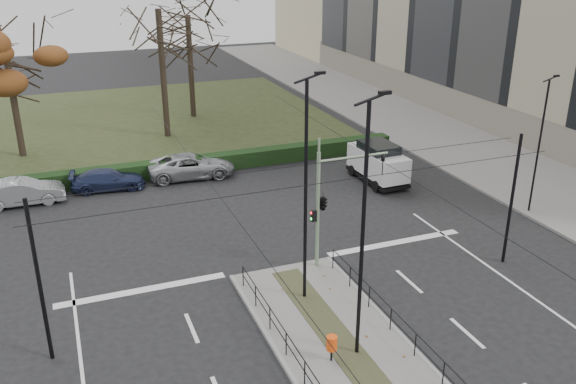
% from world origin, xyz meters
% --- Properties ---
extents(ground, '(140.00, 140.00, 0.00)m').
position_xyz_m(ground, '(0.00, 0.00, 0.00)').
color(ground, black).
rests_on(ground, ground).
extents(median_island, '(4.40, 15.00, 0.14)m').
position_xyz_m(median_island, '(0.00, -2.50, 0.07)').
color(median_island, slate).
rests_on(median_island, ground).
extents(sidewalk_east, '(8.00, 90.00, 0.14)m').
position_xyz_m(sidewalk_east, '(18.00, 22.00, 0.07)').
color(sidewalk_east, slate).
rests_on(sidewalk_east, ground).
extents(park, '(38.00, 26.00, 0.10)m').
position_xyz_m(park, '(-6.00, 32.00, 0.05)').
color(park, '#273219').
rests_on(park, ground).
extents(hedge, '(38.00, 1.00, 1.00)m').
position_xyz_m(hedge, '(-6.00, 18.60, 0.50)').
color(hedge, black).
rests_on(hedge, ground).
extents(median_railing, '(4.14, 13.24, 0.92)m').
position_xyz_m(median_railing, '(0.00, -2.60, 0.98)').
color(median_railing, black).
rests_on(median_railing, median_island).
extents(catenary, '(20.00, 34.00, 6.00)m').
position_xyz_m(catenary, '(0.00, 1.62, 3.42)').
color(catenary, black).
rests_on(catenary, ground).
extents(traffic_light, '(3.57, 2.05, 5.25)m').
position_xyz_m(traffic_light, '(1.81, 4.50, 3.20)').
color(traffic_light, gray).
rests_on(traffic_light, median_island).
extents(litter_bin, '(0.37, 0.37, 0.96)m').
position_xyz_m(litter_bin, '(-0.73, -1.79, 0.82)').
color(litter_bin, black).
rests_on(litter_bin, median_island).
extents(streetlamp_median_near, '(0.76, 0.16, 9.15)m').
position_xyz_m(streetlamp_median_near, '(0.31, -1.70, 4.79)').
color(streetlamp_median_near, black).
rests_on(streetlamp_median_near, median_island).
extents(streetlamp_median_far, '(0.75, 0.15, 9.03)m').
position_xyz_m(streetlamp_median_far, '(0.02, 2.31, 4.73)').
color(streetlamp_median_far, black).
rests_on(streetlamp_median_far, median_island).
extents(streetlamp_sidewalk, '(0.60, 0.12, 7.22)m').
position_xyz_m(streetlamp_sidewalk, '(14.52, 5.92, 3.81)').
color(streetlamp_sidewalk, black).
rests_on(streetlamp_sidewalk, sidewalk_east).
extents(parked_car_second, '(4.41, 1.57, 1.45)m').
position_xyz_m(parked_car_second, '(-10.66, 16.95, 0.73)').
color(parked_car_second, '#95999C').
rests_on(parked_car_second, ground).
extents(parked_car_third, '(4.35, 2.18, 1.21)m').
position_xyz_m(parked_car_third, '(-6.07, 17.54, 0.61)').
color(parked_car_third, '#1F284A').
rests_on(parked_car_third, ground).
extents(parked_car_fourth, '(5.44, 2.84, 1.46)m').
position_xyz_m(parked_car_fourth, '(-1.04, 17.82, 0.73)').
color(parked_car_fourth, '#95999C').
rests_on(parked_car_fourth, ground).
extents(white_van, '(2.16, 4.54, 2.40)m').
position_xyz_m(white_van, '(9.25, 13.03, 1.25)').
color(white_van, silver).
rests_on(white_van, ground).
extents(rust_tree, '(8.19, 8.19, 9.51)m').
position_xyz_m(rust_tree, '(-10.83, 25.79, 7.32)').
color(rust_tree, black).
rests_on(rust_tree, park).
extents(bare_tree_center, '(6.94, 6.94, 10.81)m').
position_xyz_m(bare_tree_center, '(2.29, 31.77, 7.64)').
color(bare_tree_center, black).
rests_on(bare_tree_center, park).
extents(bare_tree_near, '(6.60, 6.60, 12.13)m').
position_xyz_m(bare_tree_near, '(-0.81, 26.85, 8.56)').
color(bare_tree_near, black).
rests_on(bare_tree_near, park).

